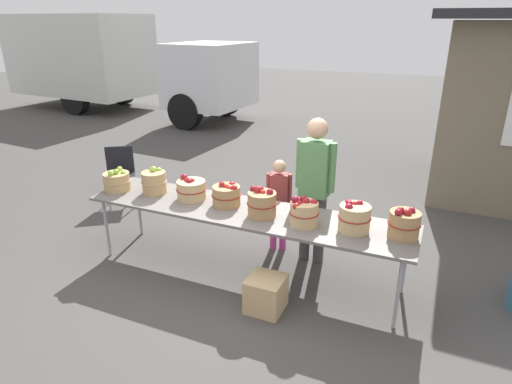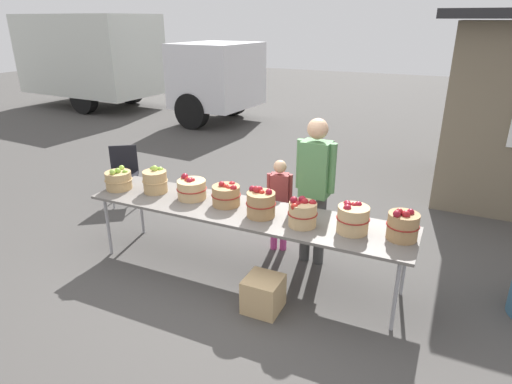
% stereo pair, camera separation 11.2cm
% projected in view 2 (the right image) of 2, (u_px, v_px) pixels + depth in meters
% --- Properties ---
extents(ground_plane, '(40.00, 40.00, 0.00)m').
position_uv_depth(ground_plane, '(245.00, 272.00, 4.85)').
color(ground_plane, '#474442').
extents(market_table, '(3.50, 0.76, 0.75)m').
position_uv_depth(market_table, '(244.00, 213.00, 4.58)').
color(market_table, slate).
rests_on(market_table, ground).
extents(apple_basket_green_0, '(0.32, 0.32, 0.27)m').
position_uv_depth(apple_basket_green_0, '(119.00, 179.00, 5.12)').
color(apple_basket_green_0, tan).
rests_on(apple_basket_green_0, market_table).
extents(apple_basket_green_1, '(0.29, 0.29, 0.31)m').
position_uv_depth(apple_basket_green_1, '(155.00, 181.00, 5.02)').
color(apple_basket_green_1, tan).
rests_on(apple_basket_green_1, market_table).
extents(apple_basket_red_0, '(0.34, 0.34, 0.27)m').
position_uv_depth(apple_basket_red_0, '(191.00, 188.00, 4.85)').
color(apple_basket_red_0, tan).
rests_on(apple_basket_red_0, market_table).
extents(apple_basket_red_1, '(0.32, 0.32, 0.27)m').
position_uv_depth(apple_basket_red_1, '(226.00, 195.00, 4.67)').
color(apple_basket_red_1, '#A87F51').
rests_on(apple_basket_red_1, market_table).
extents(apple_basket_red_2, '(0.31, 0.31, 0.31)m').
position_uv_depth(apple_basket_red_2, '(261.00, 203.00, 4.40)').
color(apple_basket_red_2, '#A87F51').
rests_on(apple_basket_red_2, market_table).
extents(apple_basket_red_3, '(0.29, 0.29, 0.30)m').
position_uv_depth(apple_basket_red_3, '(302.00, 213.00, 4.19)').
color(apple_basket_red_3, tan).
rests_on(apple_basket_red_3, market_table).
extents(apple_basket_red_4, '(0.31, 0.31, 0.29)m').
position_uv_depth(apple_basket_red_4, '(353.00, 218.00, 4.07)').
color(apple_basket_red_4, tan).
rests_on(apple_basket_red_4, market_table).
extents(apple_basket_red_5, '(0.30, 0.30, 0.30)m').
position_uv_depth(apple_basket_red_5, '(403.00, 225.00, 3.94)').
color(apple_basket_red_5, '#A87F51').
rests_on(apple_basket_red_5, market_table).
extents(vendor_adult, '(0.44, 0.23, 1.67)m').
position_uv_depth(vendor_adult, '(315.00, 181.00, 4.72)').
color(vendor_adult, '#3F3F3F').
rests_on(vendor_adult, ground).
extents(child_customer, '(0.29, 0.20, 1.13)m').
position_uv_depth(child_customer, '(279.00, 198.00, 5.10)').
color(child_customer, '#CC3F8C').
rests_on(child_customer, ground).
extents(box_truck, '(7.83, 2.70, 2.75)m').
position_uv_depth(box_truck, '(116.00, 60.00, 12.96)').
color(box_truck, silver).
rests_on(box_truck, ground).
extents(folding_chair, '(0.56, 0.56, 0.86)m').
position_uv_depth(folding_chair, '(124.00, 170.00, 6.54)').
color(folding_chair, black).
rests_on(folding_chair, ground).
extents(produce_crate, '(0.34, 0.34, 0.34)m').
position_uv_depth(produce_crate, '(263.00, 294.00, 4.17)').
color(produce_crate, tan).
rests_on(produce_crate, ground).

